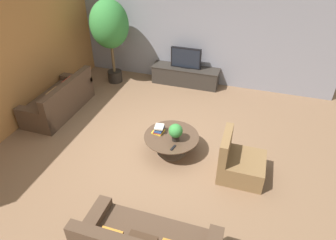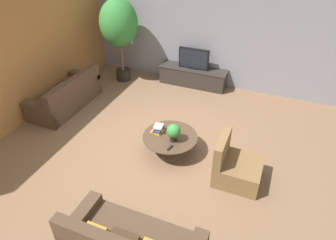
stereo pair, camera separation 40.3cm
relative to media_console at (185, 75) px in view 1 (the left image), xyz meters
name	(u,v)px [view 1 (the left image)]	position (x,y,z in m)	size (l,w,h in m)	color
ground_plane	(156,148)	(0.16, -2.94, -0.26)	(24.00, 24.00, 0.00)	brown
back_wall_stone	(196,29)	(0.16, 0.32, 1.24)	(7.40, 0.12, 3.00)	gray
side_wall_left	(12,58)	(-3.10, -2.74, 1.24)	(0.12, 7.40, 3.00)	#B2753D
media_console	(185,75)	(0.00, 0.00, 0.00)	(1.87, 0.50, 0.50)	#2D2823
television	(186,58)	(0.00, 0.00, 0.52)	(0.83, 0.13, 0.56)	black
coffee_table	(171,141)	(0.50, -2.93, 0.02)	(1.09, 1.09, 0.40)	#756656
couch_by_wall	(60,101)	(-2.50, -2.30, 0.02)	(0.84, 1.90, 0.84)	#4C3828
armchair_wicker	(239,163)	(1.85, -3.18, 0.01)	(0.80, 0.76, 0.86)	brown
potted_palm_tall	(109,26)	(-1.96, -0.45, 1.32)	(1.01, 1.01, 2.27)	black
potted_plant_tabletop	(176,131)	(0.61, -3.03, 0.34)	(0.27, 0.27, 0.36)	black
book_stack	(159,129)	(0.22, -2.88, 0.20)	(0.24, 0.26, 0.15)	gold
remote_black	(173,148)	(0.63, -3.27, 0.15)	(0.04, 0.16, 0.02)	black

